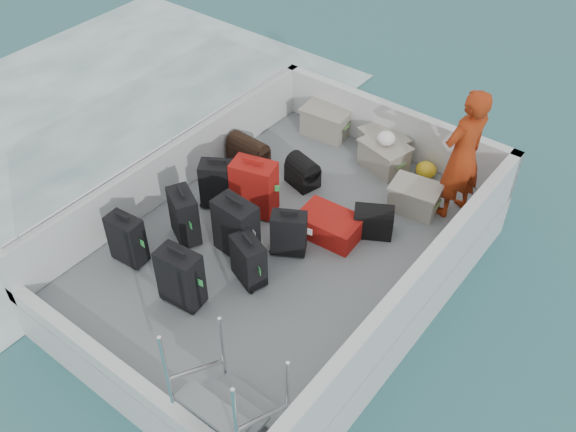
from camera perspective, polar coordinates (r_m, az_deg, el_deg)
name	(u,v)px	position (r m, az deg, el deg)	size (l,w,h in m)	color
ground	(283,279)	(8.05, -0.49, -5.63)	(160.00, 160.00, 0.00)	#174C51
wake_foam	(46,143)	(10.98, -20.72, 6.11)	(10.00, 10.00, 0.00)	white
ferry_hull	(282,262)	(7.84, -0.50, -4.14)	(3.60, 5.00, 0.60)	silver
deck	(282,244)	(7.62, -0.52, -2.52)	(3.30, 4.70, 0.02)	slate
deck_fittings	(289,249)	(7.02, 0.07, -2.94)	(3.60, 5.00, 0.90)	silver
suitcase_0	(127,240)	(7.42, -14.11, -2.09)	(0.40, 0.23, 0.63)	black
suitcase_1	(184,217)	(7.56, -9.21, -0.07)	(0.44, 0.25, 0.66)	black
suitcase_2	(219,185)	(7.98, -6.17, 2.78)	(0.44, 0.26, 0.64)	black
suitcase_3	(181,278)	(6.84, -9.52, -5.47)	(0.46, 0.27, 0.70)	black
suitcase_4	(236,228)	(7.29, -4.64, -1.10)	(0.49, 0.29, 0.73)	black
suitcase_5	(254,188)	(7.82, -3.02, 2.49)	(0.53, 0.32, 0.73)	#AF1B0D
suitcase_6	(249,261)	(7.01, -3.52, -4.04)	(0.41, 0.24, 0.57)	black
suitcase_7	(289,234)	(7.32, 0.07, -1.60)	(0.40, 0.23, 0.56)	black
suitcase_8	(330,225)	(7.64, 3.73, -0.84)	(0.48, 0.73, 0.29)	#AF1B0D
duffel_0	(248,154)	(8.73, -3.54, 5.52)	(0.56, 0.30, 0.32)	black
duffel_1	(303,174)	(8.36, 1.31, 3.76)	(0.41, 0.30, 0.32)	black
duffel_2	(373,222)	(7.71, 7.56, -0.57)	(0.46, 0.30, 0.32)	black
crate_0	(326,122)	(9.31, 3.43, 8.33)	(0.63, 0.44, 0.38)	gray
crate_1	(383,146)	(8.91, 8.44, 6.13)	(0.59, 0.41, 0.36)	gray
crate_2	(384,157)	(8.72, 8.52, 5.23)	(0.60, 0.41, 0.36)	gray
crate_3	(415,199)	(8.11, 11.18, 1.52)	(0.57, 0.39, 0.34)	gray
yellow_bag	(426,170)	(8.71, 12.17, 4.03)	(0.28, 0.26, 0.22)	gold
white_bag	(386,140)	(8.57, 8.70, 6.69)	(0.24, 0.24, 0.18)	white
passenger	(463,155)	(7.79, 15.29, 5.27)	(0.63, 0.41, 1.71)	red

